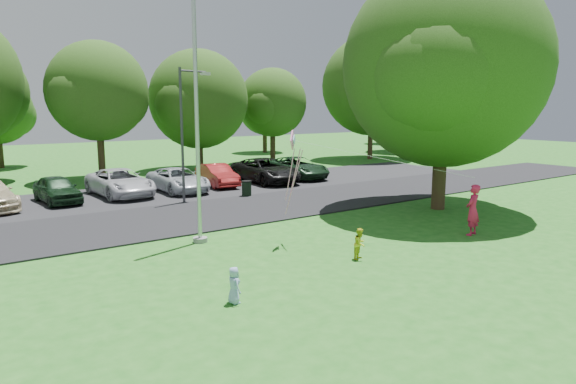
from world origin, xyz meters
TOP-DOWN VIEW (x-y plane):
  - ground at (0.00, 0.00)m, footprint 120.00×120.00m
  - park_road at (0.00, 9.00)m, footprint 60.00×6.00m
  - parking_strip at (0.00, 15.50)m, footprint 42.00×7.00m
  - flagpole at (-3.50, 5.00)m, footprint 0.50×0.50m
  - street_lamp at (-0.59, 12.15)m, footprint 1.81×0.55m
  - trash_can at (2.56, 11.84)m, footprint 0.53×0.53m
  - big_tree at (7.93, 3.85)m, footprint 9.57×8.97m
  - tree_row at (1.59, 24.23)m, footprint 64.35×11.94m
  - horizon_trees at (4.06, 33.88)m, footprint 77.46×7.20m
  - parked_cars at (0.80, 15.51)m, footprint 19.87×5.65m
  - woman at (4.99, 0.06)m, footprint 0.77×0.60m
  - child_yellow at (-0.43, 0.28)m, footprint 0.58×0.52m
  - child_blue at (-5.38, -0.60)m, footprint 0.31×0.45m
  - kite at (-0.89, 2.92)m, footprint 6.26×3.21m

SIDE VIEW (x-z plane):
  - ground at x=0.00m, z-range 0.00..0.00m
  - park_road at x=0.00m, z-range 0.00..0.06m
  - parking_strip at x=0.00m, z-range 0.00..0.06m
  - trash_can at x=2.56m, z-range 0.00..0.85m
  - child_blue at x=-5.38m, z-range 0.00..0.90m
  - child_yellow at x=-0.43m, z-range 0.00..0.97m
  - parked_cars at x=0.80m, z-range 0.01..1.48m
  - woman at x=4.99m, z-range 0.00..1.87m
  - kite at x=-0.89m, z-range 1.67..4.56m
  - street_lamp at x=-0.59m, z-range 0.65..7.14m
  - flagpole at x=-3.50m, z-range -0.83..9.17m
  - horizon_trees at x=4.06m, z-range 0.79..7.81m
  - tree_row at x=1.59m, z-range 0.27..11.15m
  - big_tree at x=7.93m, z-range 0.75..11.68m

